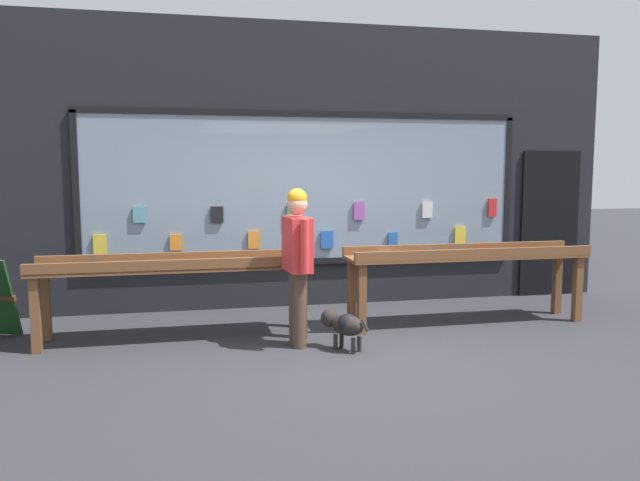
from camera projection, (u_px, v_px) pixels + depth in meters
ground_plane at (349, 354)px, 6.23m from camera, size 40.00×40.00×0.00m
shopfront_facade at (307, 169)px, 8.35m from camera, size 8.64×0.29×3.74m
display_table_left at (174, 272)px, 6.70m from camera, size 2.92×0.67×0.91m
display_table_right at (467, 261)px, 7.41m from camera, size 2.92×0.60×0.93m
person_browsing at (297, 255)px, 6.41m from camera, size 0.26×0.65×1.64m
small_dog at (344, 324)px, 6.33m from camera, size 0.44×0.48×0.40m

